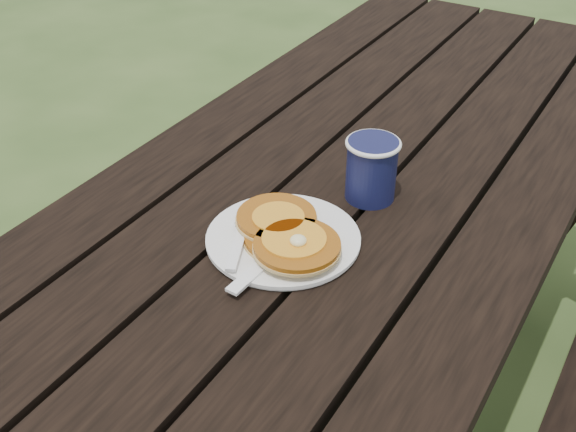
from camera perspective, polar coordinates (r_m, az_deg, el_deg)
The scene contains 7 objects.
ground at distance 1.83m, azimuth 4.44°, elevation -16.09°, with size 60.00×60.00×0.00m, color #30461E.
picnic_table at distance 1.56m, azimuth 5.04°, elevation -7.57°, with size 1.36×1.80×0.75m.
plate at distance 1.11m, azimuth -0.38°, elevation -1.87°, with size 0.23×0.23×0.01m, color white.
pancake_stack at distance 1.08m, azimuth -0.09°, elevation -1.44°, with size 0.19×0.17×0.04m.
knife at distance 1.06m, azimuth -1.52°, elevation -3.42°, with size 0.02×0.18×0.01m, color white.
fork at distance 1.07m, azimuth -4.03°, elevation -2.47°, with size 0.03×0.16×0.01m, color white, non-canonical shape.
coffee_cup at distance 1.19m, azimuth 6.63°, elevation 3.94°, with size 0.09×0.09×0.11m.
Camera 1 is at (0.47, -1.05, 1.42)m, focal length 45.00 mm.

